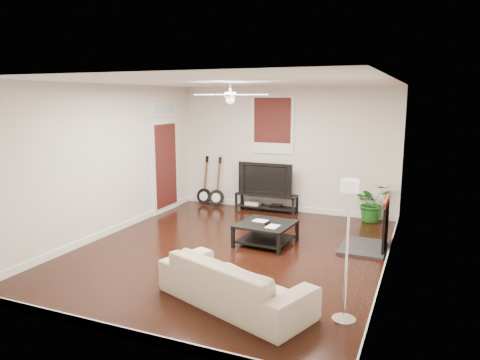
# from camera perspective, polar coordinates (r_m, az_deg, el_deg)

# --- Properties ---
(room) EXTENTS (5.01, 6.01, 2.81)m
(room) POSITION_cam_1_polar(r_m,az_deg,el_deg) (7.32, -1.22, 1.40)
(room) COLOR black
(room) RESTS_ON ground
(brick_accent) EXTENTS (0.02, 2.20, 2.80)m
(brick_accent) POSITION_cam_1_polar(r_m,az_deg,el_deg) (7.70, 19.16, 1.26)
(brick_accent) COLOR brown
(brick_accent) RESTS_ON floor
(fireplace) EXTENTS (0.80, 1.10, 0.92)m
(fireplace) POSITION_cam_1_polar(r_m,az_deg,el_deg) (7.91, 16.66, -5.32)
(fireplace) COLOR black
(fireplace) RESTS_ON floor
(window_back) EXTENTS (1.00, 0.06, 1.30)m
(window_back) POSITION_cam_1_polar(r_m,az_deg,el_deg) (10.12, 4.15, 7.04)
(window_back) COLOR #3D1410
(window_back) RESTS_ON wall_back
(door_left) EXTENTS (0.08, 1.00, 2.50)m
(door_left) POSITION_cam_1_polar(r_m,az_deg,el_deg) (10.16, -9.52, 2.97)
(door_left) COLOR white
(door_left) RESTS_ON wall_left
(tv_stand) EXTENTS (1.41, 0.38, 0.39)m
(tv_stand) POSITION_cam_1_polar(r_m,az_deg,el_deg) (10.22, 3.37, -2.87)
(tv_stand) COLOR black
(tv_stand) RESTS_ON floor
(tv) EXTENTS (1.26, 0.17, 0.73)m
(tv) POSITION_cam_1_polar(r_m,az_deg,el_deg) (10.12, 3.45, 0.25)
(tv) COLOR black
(tv) RESTS_ON tv_stand
(coffee_table) EXTENTS (0.98, 0.98, 0.38)m
(coffee_table) POSITION_cam_1_polar(r_m,az_deg,el_deg) (7.95, 3.30, -6.83)
(coffee_table) COLOR black
(coffee_table) RESTS_ON floor
(sofa) EXTENTS (2.21, 1.48, 0.60)m
(sofa) POSITION_cam_1_polar(r_m,az_deg,el_deg) (5.71, -0.76, -12.78)
(sofa) COLOR #BDA58D
(sofa) RESTS_ON floor
(floor_lamp) EXTENTS (0.36, 0.36, 1.68)m
(floor_lamp) POSITION_cam_1_polar(r_m,az_deg,el_deg) (5.25, 13.47, -8.89)
(floor_lamp) COLOR silver
(floor_lamp) RESTS_ON floor
(potted_plant) EXTENTS (0.96, 0.95, 0.80)m
(potted_plant) POSITION_cam_1_polar(r_m,az_deg,el_deg) (9.71, 16.49, -2.77)
(potted_plant) COLOR #1A5C1A
(potted_plant) RESTS_ON floor
(guitar_left) EXTENTS (0.37, 0.26, 1.19)m
(guitar_left) POSITION_cam_1_polar(r_m,az_deg,el_deg) (10.73, -4.63, -0.07)
(guitar_left) COLOR black
(guitar_left) RESTS_ON floor
(guitar_right) EXTENTS (0.39, 0.29, 1.19)m
(guitar_right) POSITION_cam_1_polar(r_m,az_deg,el_deg) (10.55, -3.02, -0.23)
(guitar_right) COLOR black
(guitar_right) RESTS_ON floor
(ceiling_fan) EXTENTS (1.24, 1.24, 0.32)m
(ceiling_fan) POSITION_cam_1_polar(r_m,az_deg,el_deg) (7.23, -1.26, 10.83)
(ceiling_fan) COLOR white
(ceiling_fan) RESTS_ON ceiling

